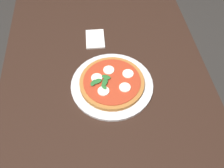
{
  "coord_description": "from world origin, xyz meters",
  "views": [
    {
      "loc": [
        -0.6,
        0.05,
        1.61
      ],
      "look_at": [
        0.01,
        -0.02,
        0.78
      ],
      "focal_mm": 39.09,
      "sensor_mm": 36.0,
      "label": 1
    }
  ],
  "objects": [
    {
      "name": "napkin",
      "position": [
        0.3,
        0.03,
        0.77
      ],
      "size": [
        0.13,
        0.09,
        0.01
      ],
      "primitive_type": "cube",
      "rotation": [
        0.0,
        0.0,
        -0.03
      ],
      "color": "white",
      "rests_on": "dining_table"
    },
    {
      "name": "dining_table",
      "position": [
        0.0,
        0.0,
        0.67
      ],
      "size": [
        1.53,
        0.92,
        0.77
      ],
      "color": "black",
      "rests_on": "ground_plane"
    },
    {
      "name": "serving_tray",
      "position": [
        0.01,
        -0.02,
        0.77
      ],
      "size": [
        0.35,
        0.35,
        0.01
      ],
      "primitive_type": "cylinder",
      "color": "silver",
      "rests_on": "dining_table"
    },
    {
      "name": "ground_plane",
      "position": [
        0.0,
        0.0,
        0.0
      ],
      "size": [
        6.0,
        6.0,
        0.0
      ],
      "primitive_type": "plane",
      "color": "#2D2B28"
    },
    {
      "name": "pizza",
      "position": [
        0.01,
        -0.02,
        0.79
      ],
      "size": [
        0.27,
        0.27,
        0.03
      ],
      "color": "#B27033",
      "rests_on": "serving_tray"
    }
  ]
}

